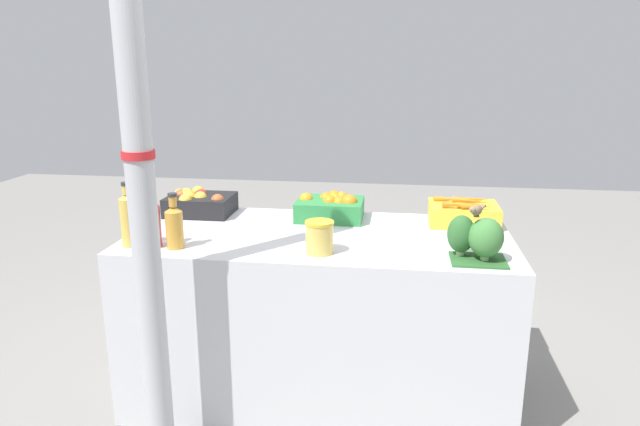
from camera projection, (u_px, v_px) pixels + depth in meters
ground_plane at (320, 388)px, 2.87m from camera, size 10.00×10.00×0.00m
market_table at (320, 314)px, 2.77m from camera, size 1.76×0.85×0.82m
support_pole at (141, 186)px, 2.06m from camera, size 0.12×0.12×2.32m
apple_crate at (198, 202)px, 3.00m from camera, size 0.33×0.26×0.13m
orange_crate at (331, 207)px, 2.90m from camera, size 0.33×0.26×0.14m
carrot_crate at (464, 213)px, 2.81m from camera, size 0.33×0.26×0.14m
broccoli_pile at (480, 238)px, 2.28m from camera, size 0.23×0.19×0.18m
juice_bottle_golden at (128, 219)px, 2.46m from camera, size 0.07×0.07×0.28m
juice_bottle_ruby at (151, 223)px, 2.45m from camera, size 0.08×0.08×0.25m
juice_bottle_amber at (174, 226)px, 2.43m from camera, size 0.08×0.08×0.24m
pickle_jar at (319, 237)px, 2.38m from camera, size 0.12×0.12×0.14m
sparrow_bird at (476, 210)px, 2.25m from camera, size 0.08×0.12×0.05m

